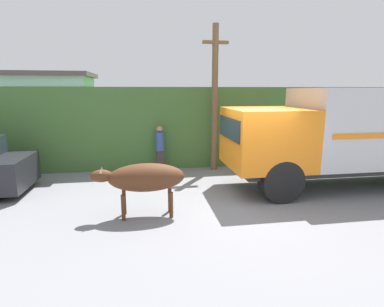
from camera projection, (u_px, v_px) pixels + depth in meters
The scene contains 7 objects.
ground_plane at pixel (243, 203), 7.87m from camera, with size 60.00×60.00×0.00m, color gray.
hillside_embankment at pixel (197, 120), 14.32m from camera, with size 32.00×6.36×3.02m.
building_backdrop at pixel (31, 120), 11.35m from camera, with size 4.75×2.70×3.55m.
cargo_truck at pixel (352, 132), 8.89m from camera, with size 7.19×2.26×2.97m.
brown_cow at pixel (144, 178), 6.89m from camera, with size 2.12×0.66×1.27m.
pedestrian_on_hill at pixel (160, 146), 10.73m from camera, with size 0.34×0.34×1.68m.
utility_pole at pixel (215, 96), 10.68m from camera, with size 0.90×0.22×5.14m.
Camera 1 is at (-2.50, -7.12, 2.92)m, focal length 28.00 mm.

